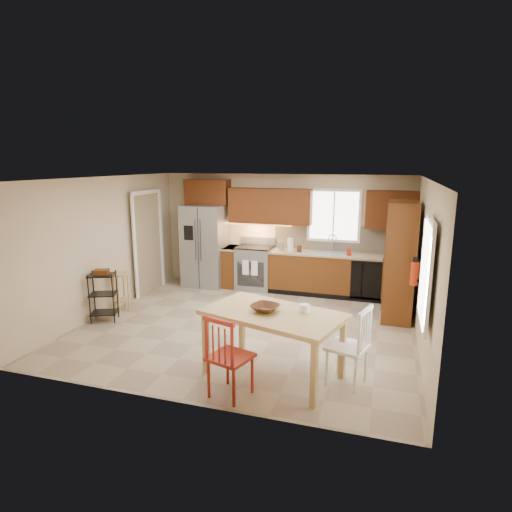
{
  "coord_description": "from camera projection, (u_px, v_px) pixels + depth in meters",
  "views": [
    {
      "loc": [
        2.19,
        -6.55,
        2.76
      ],
      "look_at": [
        0.03,
        0.4,
        1.15
      ],
      "focal_mm": 30.0,
      "sensor_mm": 36.0,
      "label": 1
    }
  ],
  "objects": [
    {
      "name": "chair_white",
      "position": [
        347.0,
        345.0,
        5.34
      ],
      "size": [
        0.6,
        0.6,
        1.03
      ],
      "primitive_type": null,
      "rotation": [
        0.0,
        0.0,
        1.28
      ],
      "color": "white",
      "rests_on": "floor"
    },
    {
      "name": "table_jar",
      "position": [
        304.0,
        310.0,
        5.48
      ],
      "size": [
        0.18,
        0.18,
        0.17
      ],
      "primitive_type": "cylinder",
      "rotation": [
        0.0,
        0.0,
        -0.29
      ],
      "color": "white",
      "rests_on": "dining_table"
    },
    {
      "name": "chair_red",
      "position": [
        230.0,
        355.0,
        5.07
      ],
      "size": [
        0.6,
        0.6,
        1.03
      ],
      "primitive_type": null,
      "rotation": [
        0.0,
        0.0,
        -0.29
      ],
      "color": "#9E2718",
      "rests_on": "floor"
    },
    {
      "name": "ceiling",
      "position": [
        247.0,
        178.0,
        6.8
      ],
      "size": [
        5.5,
        5.0,
        0.02
      ],
      "primitive_type": "cube",
      "color": "silver",
      "rests_on": "ground"
    },
    {
      "name": "base_cabinet_run",
      "position": [
        339.0,
        275.0,
        8.92
      ],
      "size": [
        2.92,
        0.6,
        0.9
      ],
      "primitive_type": "cube",
      "color": "#572B10",
      "rests_on": "floor"
    },
    {
      "name": "base_cabinet_narrow",
      "position": [
        232.0,
        267.0,
        9.61
      ],
      "size": [
        0.3,
        0.6,
        0.9
      ],
      "primitive_type": "cube",
      "color": "#572B10",
      "rests_on": "floor"
    },
    {
      "name": "wall_front",
      "position": [
        176.0,
        301.0,
        4.74
      ],
      "size": [
        5.5,
        0.02,
        2.5
      ],
      "primitive_type": "cube",
      "color": "#CCB793",
      "rests_on": "ground"
    },
    {
      "name": "soap_bottle",
      "position": [
        349.0,
        251.0,
        8.65
      ],
      "size": [
        0.09,
        0.09,
        0.19
      ],
      "primitive_type": "imported",
      "color": "#B2240C",
      "rests_on": "base_cabinet_run"
    },
    {
      "name": "upper_over_fridge",
      "position": [
        208.0,
        192.0,
        9.54
      ],
      "size": [
        1.0,
        0.35,
        0.55
      ],
      "primitive_type": "cube",
      "color": "#55260E",
      "rests_on": "wall_back"
    },
    {
      "name": "wall_left",
      "position": [
        105.0,
        245.0,
        7.86
      ],
      "size": [
        0.02,
        5.0,
        2.5
      ],
      "primitive_type": "cube",
      "color": "#CCB793",
      "rests_on": "ground"
    },
    {
      "name": "upper_left_block",
      "position": [
        270.0,
        206.0,
        9.18
      ],
      "size": [
        1.8,
        0.35,
        0.75
      ],
      "primitive_type": "cube",
      "color": "#55260E",
      "rests_on": "wall_back"
    },
    {
      "name": "pantry",
      "position": [
        399.0,
        261.0,
        7.52
      ],
      "size": [
        0.5,
        0.95,
        2.1
      ],
      "primitive_type": "cube",
      "color": "#572B10",
      "rests_on": "floor"
    },
    {
      "name": "upper_right_block",
      "position": [
        392.0,
        210.0,
        8.46
      ],
      "size": [
        1.0,
        0.35,
        0.75
      ],
      "primitive_type": "cube",
      "color": "#55260E",
      "rests_on": "wall_back"
    },
    {
      "name": "floor",
      "position": [
        247.0,
        326.0,
        7.34
      ],
      "size": [
        5.5,
        5.5,
        0.0
      ],
      "primitive_type": "plane",
      "color": "tan",
      "rests_on": "ground"
    },
    {
      "name": "canister_steel",
      "position": [
        281.0,
        246.0,
        9.11
      ],
      "size": [
        0.11,
        0.11,
        0.18
      ],
      "primitive_type": "cylinder",
      "color": "gray",
      "rests_on": "base_cabinet_run"
    },
    {
      "name": "dining_table",
      "position": [
        273.0,
        344.0,
        5.59
      ],
      "size": [
        1.96,
        1.44,
        0.86
      ],
      "primitive_type": null,
      "rotation": [
        0.0,
        0.0,
        -0.29
      ],
      "color": "tan",
      "rests_on": "floor"
    },
    {
      "name": "window_right",
      "position": [
        427.0,
        272.0,
        5.17
      ],
      "size": [
        0.04,
        1.02,
        1.32
      ],
      "primitive_type": "cube",
      "color": "white",
      "rests_on": "wall_right"
    },
    {
      "name": "refrigerator",
      "position": [
        205.0,
        246.0,
        9.61
      ],
      "size": [
        0.92,
        0.75,
        1.82
      ],
      "primitive_type": "cube",
      "color": "gray",
      "rests_on": "floor"
    },
    {
      "name": "bar_stool",
      "position": [
        121.0,
        292.0,
        8.01
      ],
      "size": [
        0.47,
        0.47,
        0.74
      ],
      "primitive_type": null,
      "rotation": [
        0.0,
        0.0,
        0.38
      ],
      "color": "tan",
      "rests_on": "floor"
    },
    {
      "name": "backsplash",
      "position": [
        342.0,
        238.0,
        9.03
      ],
      "size": [
        2.92,
        0.03,
        0.55
      ],
      "primitive_type": "cube",
      "color": "beige",
      "rests_on": "wall_back"
    },
    {
      "name": "window_back",
      "position": [
        334.0,
        216.0,
        8.97
      ],
      "size": [
        1.12,
        0.04,
        1.12
      ],
      "primitive_type": "cube",
      "color": "white",
      "rests_on": "wall_back"
    },
    {
      "name": "paper_towel",
      "position": [
        290.0,
        245.0,
        9.04
      ],
      "size": [
        0.12,
        0.12,
        0.28
      ],
      "primitive_type": "cylinder",
      "color": "white",
      "rests_on": "base_cabinet_run"
    },
    {
      "name": "sink",
      "position": [
        331.0,
        255.0,
        8.88
      ],
      "size": [
        0.62,
        0.46,
        0.16
      ],
      "primitive_type": "cube",
      "color": "gray",
      "rests_on": "base_cabinet_run"
    },
    {
      "name": "table_bowl",
      "position": [
        265.0,
        311.0,
        5.53
      ],
      "size": [
        0.44,
        0.44,
        0.09
      ],
      "primitive_type": "imported",
      "rotation": [
        0.0,
        0.0,
        -0.29
      ],
      "color": "#4C2914",
      "rests_on": "dining_table"
    },
    {
      "name": "undercab_glow",
      "position": [
        256.0,
        224.0,
        9.33
      ],
      "size": [
        1.6,
        0.3,
        0.01
      ],
      "primitive_type": "cube",
      "color": "#FFBF66",
      "rests_on": "wall_back"
    },
    {
      "name": "utility_cart",
      "position": [
        103.0,
        297.0,
        7.5
      ],
      "size": [
        0.54,
        0.49,
        0.88
      ],
      "primitive_type": null,
      "rotation": [
        0.0,
        0.0,
        0.39
      ],
      "color": "black",
      "rests_on": "floor"
    },
    {
      "name": "fire_extinguisher",
      "position": [
        415.0,
        274.0,
        6.48
      ],
      "size": [
        0.12,
        0.12,
        0.36
      ],
      "primitive_type": "cylinder",
      "color": "#B2240C",
      "rests_on": "wall_right"
    },
    {
      "name": "doorway",
      "position": [
        148.0,
        244.0,
        9.1
      ],
      "size": [
        0.04,
        0.95,
        2.1
      ],
      "primitive_type": "cube",
      "color": "#8C7A59",
      "rests_on": "wall_left"
    },
    {
      "name": "wall_right",
      "position": [
        425.0,
        267.0,
        6.27
      ],
      "size": [
        0.02,
        5.0,
        2.5
      ],
      "primitive_type": "cube",
      "color": "#CCB793",
      "rests_on": "ground"
    },
    {
      "name": "range_stove",
      "position": [
        255.0,
        268.0,
        9.43
      ],
      "size": [
        0.76,
        0.63,
        0.92
      ],
      "primitive_type": "cube",
      "color": "gray",
      "rests_on": "floor"
    },
    {
      "name": "wall_back",
      "position": [
        283.0,
        232.0,
        9.4
      ],
      "size": [
        5.5,
        0.02,
        2.5
      ],
      "primitive_type": "cube",
      "color": "#CCB793",
      "rests_on": "ground"
    },
    {
      "name": "canister_wood",
      "position": [
        299.0,
        249.0,
        8.97
      ],
      "size": [
        0.1,
        0.1,
        0.14
      ],
      "primitive_type": "cylinder",
      "color": "#4C2914",
      "rests_on": "base_cabinet_run"
    },
    {
      "name": "dishwasher",
      "position": [
        366.0,
        281.0,
        8.48
      ],
      "size": [
        0.6,
        0.02,
        0.78
      ],
      "primitive_type": "cube",
      "color": "black",
      "rests_on": "floor"
    }
  ]
}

